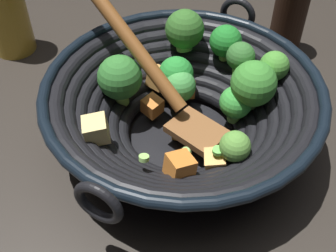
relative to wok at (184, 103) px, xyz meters
name	(u,v)px	position (x,y,z in m)	size (l,w,h in m)	color
ground_plane	(181,141)	(0.00, 0.00, -0.07)	(4.00, 4.00, 0.00)	#28231E
wok	(184,103)	(0.00, 0.00, 0.00)	(0.38, 0.39, 0.22)	black
soy_sauce_bottle	(290,12)	(0.27, 0.03, 0.01)	(0.05, 0.05, 0.17)	black
cooking_oil_bottle	(2,1)	(-0.06, 0.34, 0.02)	(0.07, 0.07, 0.22)	gold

